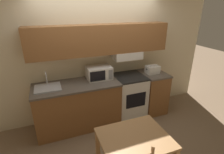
{
  "coord_description": "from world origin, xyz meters",
  "views": [
    {
      "loc": [
        -1.02,
        -3.39,
        2.3
      ],
      "look_at": [
        0.05,
        -0.59,
        1.08
      ],
      "focal_mm": 28.0,
      "sensor_mm": 36.0,
      "label": 1
    }
  ],
  "objects_px": {
    "toaster": "(152,69)",
    "sink_basin": "(48,87)",
    "stove_range": "(129,95)",
    "dining_table": "(134,144)",
    "microwave": "(99,73)"
  },
  "relations": [
    {
      "from": "stove_range",
      "to": "sink_basin",
      "type": "bearing_deg",
      "value": -179.62
    },
    {
      "from": "microwave",
      "to": "dining_table",
      "type": "xyz_separation_m",
      "value": [
        -0.01,
        -1.59,
        -0.45
      ]
    },
    {
      "from": "toaster",
      "to": "dining_table",
      "type": "distance_m",
      "value": 1.93
    },
    {
      "from": "microwave",
      "to": "toaster",
      "type": "height_order",
      "value": "microwave"
    },
    {
      "from": "toaster",
      "to": "sink_basin",
      "type": "xyz_separation_m",
      "value": [
        -2.18,
        0.01,
        -0.07
      ]
    },
    {
      "from": "toaster",
      "to": "sink_basin",
      "type": "relative_size",
      "value": 0.64
    },
    {
      "from": "stove_range",
      "to": "microwave",
      "type": "distance_m",
      "value": 0.88
    },
    {
      "from": "stove_range",
      "to": "microwave",
      "type": "bearing_deg",
      "value": 170.55
    },
    {
      "from": "stove_range",
      "to": "sink_basin",
      "type": "distance_m",
      "value": 1.71
    },
    {
      "from": "sink_basin",
      "to": "dining_table",
      "type": "distance_m",
      "value": 1.81
    },
    {
      "from": "stove_range",
      "to": "dining_table",
      "type": "distance_m",
      "value": 1.63
    },
    {
      "from": "microwave",
      "to": "toaster",
      "type": "bearing_deg",
      "value": -6.18
    },
    {
      "from": "stove_range",
      "to": "toaster",
      "type": "bearing_deg",
      "value": -2.24
    },
    {
      "from": "toaster",
      "to": "sink_basin",
      "type": "distance_m",
      "value": 2.18
    },
    {
      "from": "stove_range",
      "to": "dining_table",
      "type": "height_order",
      "value": "stove_range"
    }
  ]
}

